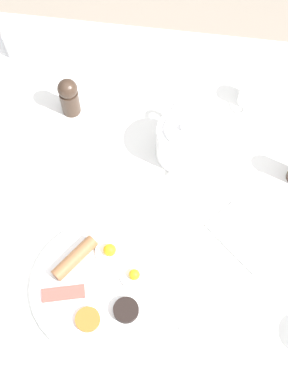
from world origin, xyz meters
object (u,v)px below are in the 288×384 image
object	(u,v)px
breakfast_plate	(99,284)
creamer_jug	(249,94)
teacup_with_saucer_right	(21,43)
fork_by_plate	(217,348)
knife_by_plate	(9,169)
pepper_grinder	(69,96)
teapot_near	(182,141)
napkin_folded	(248,235)

from	to	relation	value
breakfast_plate	creamer_jug	size ratio (longest dim) A/B	3.81
teacup_with_saucer_right	fork_by_plate	size ratio (longest dim) A/B	0.94
teacup_with_saucer_right	knife_by_plate	size ratio (longest dim) A/B	0.71
teacup_with_saucer_right	pepper_grinder	bearing A→B (deg)	43.89
teacup_with_saucer_right	pepper_grinder	xyz separation A→B (m)	(0.17, 0.17, 0.03)
pepper_grinder	knife_by_plate	size ratio (longest dim) A/B	0.51
teapot_near	teacup_with_saucer_right	distance (m)	0.53
breakfast_plate	napkin_folded	distance (m)	0.35
pepper_grinder	fork_by_plate	xyz separation A→B (m)	(0.54, 0.41, -0.06)
teapot_near	teacup_with_saucer_right	bearing A→B (deg)	-138.75
teacup_with_saucer_right	fork_by_plate	bearing A→B (deg)	39.05
teapot_near	fork_by_plate	distance (m)	0.47
breakfast_plate	fork_by_plate	bearing A→B (deg)	69.48
creamer_jug	pepper_grinder	world-z (taller)	pepper_grinder
breakfast_plate	fork_by_plate	world-z (taller)	breakfast_plate
pepper_grinder	napkin_folded	xyz separation A→B (m)	(0.28, 0.46, -0.05)
pepper_grinder	knife_by_plate	xyz separation A→B (m)	(0.19, -0.12, -0.06)
teapot_near	pepper_grinder	bearing A→B (deg)	-125.60
teapot_near	teacup_with_saucer_right	world-z (taller)	teapot_near
creamer_jug	teacup_with_saucer_right	bearing A→B (deg)	-98.26
teapot_near	pepper_grinder	size ratio (longest dim) A/B	1.81
teapot_near	teacup_with_saucer_right	xyz separation A→B (m)	(-0.26, -0.46, -0.02)
breakfast_plate	pepper_grinder	size ratio (longest dim) A/B	2.64
napkin_folded	fork_by_plate	bearing A→B (deg)	-10.74
breakfast_plate	teapot_near	distance (m)	0.38
pepper_grinder	fork_by_plate	bearing A→B (deg)	37.32
teapot_near	napkin_folded	size ratio (longest dim) A/B	1.06
teacup_with_saucer_right	creamer_jug	size ratio (longest dim) A/B	2.01
teapot_near	napkin_folded	distance (m)	0.27
teacup_with_saucer_right	fork_by_plate	distance (m)	0.92
creamer_jug	napkin_folded	xyz separation A→B (m)	(0.37, 0.02, -0.03)
breakfast_plate	knife_by_plate	distance (m)	0.36
teacup_with_saucer_right	napkin_folded	world-z (taller)	teacup_with_saucer_right
creamer_jug	fork_by_plate	size ratio (longest dim) A/B	0.47
teacup_with_saucer_right	fork_by_plate	xyz separation A→B (m)	(0.71, 0.58, -0.03)
breakfast_plate	napkin_folded	world-z (taller)	breakfast_plate
pepper_grinder	knife_by_plate	bearing A→B (deg)	-31.46
napkin_folded	knife_by_plate	xyz separation A→B (m)	(-0.09, -0.58, -0.00)
breakfast_plate	teacup_with_saucer_right	world-z (taller)	teacup_with_saucer_right
teapot_near	fork_by_plate	bearing A→B (deg)	-3.76
teapot_near	pepper_grinder	distance (m)	0.30
pepper_grinder	knife_by_plate	world-z (taller)	pepper_grinder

